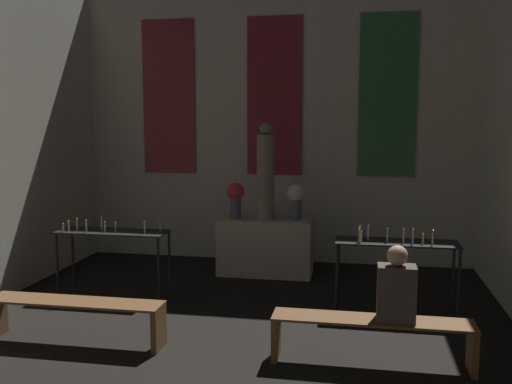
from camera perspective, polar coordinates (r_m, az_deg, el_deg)
wall_back at (r=9.53m, az=1.92°, el=6.91°), size 6.71×0.16×4.58m
altar at (r=8.80m, az=0.94°, el=-5.47°), size 1.43×0.60×0.87m
statue at (r=8.62m, az=0.96°, el=1.82°), size 0.26×0.26×1.47m
flower_vase_left at (r=8.75m, az=-2.05°, el=-0.46°), size 0.27×0.27×0.54m
flower_vase_right at (r=8.60m, az=4.01°, el=-0.61°), size 0.27×0.27×0.54m
candle_rack_left at (r=8.00m, az=-14.13°, el=-4.54°), size 1.50×0.49×1.07m
candle_rack_right at (r=7.31m, az=13.85°, el=-5.64°), size 1.50×0.49×1.08m
pew_back_left at (r=6.50m, az=-17.66°, el=-11.37°), size 1.93×0.36×0.46m
pew_back_right at (r=5.79m, az=11.49°, el=-13.51°), size 1.93×0.36×0.46m
person_seated at (r=5.66m, az=13.86°, el=-9.30°), size 0.36×0.24×0.73m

